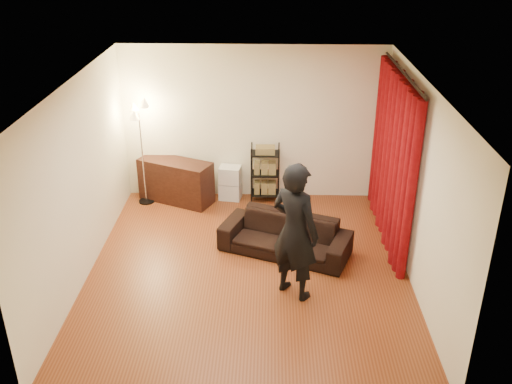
{
  "coord_description": "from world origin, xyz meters",
  "views": [
    {
      "loc": [
        0.29,
        -6.83,
        4.52
      ],
      "look_at": [
        0.1,
        0.3,
        1.1
      ],
      "focal_mm": 40.0,
      "sensor_mm": 36.0,
      "label": 1
    }
  ],
  "objects_px": {
    "floor_lamp": "(142,154)",
    "media_cabinet": "(176,181)",
    "wire_shelf": "(265,174)",
    "sofa": "(285,236)",
    "person": "(295,231)",
    "storage_boxes": "(230,183)"
  },
  "relations": [
    {
      "from": "sofa",
      "to": "wire_shelf",
      "type": "relative_size",
      "value": 1.84
    },
    {
      "from": "person",
      "to": "storage_boxes",
      "type": "distance_m",
      "value": 3.07
    },
    {
      "from": "floor_lamp",
      "to": "media_cabinet",
      "type": "bearing_deg",
      "value": 8.61
    },
    {
      "from": "sofa",
      "to": "floor_lamp",
      "type": "height_order",
      "value": "floor_lamp"
    },
    {
      "from": "media_cabinet",
      "to": "floor_lamp",
      "type": "height_order",
      "value": "floor_lamp"
    },
    {
      "from": "media_cabinet",
      "to": "storage_boxes",
      "type": "bearing_deg",
      "value": 29.39
    },
    {
      "from": "media_cabinet",
      "to": "wire_shelf",
      "type": "distance_m",
      "value": 1.57
    },
    {
      "from": "storage_boxes",
      "to": "sofa",
      "type": "bearing_deg",
      "value": -62.37
    },
    {
      "from": "wire_shelf",
      "to": "media_cabinet",
      "type": "bearing_deg",
      "value": -157.83
    },
    {
      "from": "floor_lamp",
      "to": "wire_shelf",
      "type": "bearing_deg",
      "value": 3.18
    },
    {
      "from": "sofa",
      "to": "person",
      "type": "height_order",
      "value": "person"
    },
    {
      "from": "media_cabinet",
      "to": "wire_shelf",
      "type": "bearing_deg",
      "value": 25.56
    },
    {
      "from": "storage_boxes",
      "to": "wire_shelf",
      "type": "relative_size",
      "value": 0.6
    },
    {
      "from": "storage_boxes",
      "to": "person",
      "type": "bearing_deg",
      "value": -69.94
    },
    {
      "from": "person",
      "to": "floor_lamp",
      "type": "xyz_separation_m",
      "value": [
        -2.51,
        2.66,
        -0.02
      ]
    },
    {
      "from": "sofa",
      "to": "storage_boxes",
      "type": "xyz_separation_m",
      "value": [
        -0.94,
        1.79,
        0.03
      ]
    },
    {
      "from": "storage_boxes",
      "to": "floor_lamp",
      "type": "xyz_separation_m",
      "value": [
        -1.48,
        -0.17,
        0.6
      ]
    },
    {
      "from": "wire_shelf",
      "to": "floor_lamp",
      "type": "bearing_deg",
      "value": -155.96
    },
    {
      "from": "media_cabinet",
      "to": "floor_lamp",
      "type": "distance_m",
      "value": 0.76
    },
    {
      "from": "sofa",
      "to": "wire_shelf",
      "type": "distance_m",
      "value": 1.79
    },
    {
      "from": "sofa",
      "to": "person",
      "type": "xyz_separation_m",
      "value": [
        0.09,
        -1.03,
        0.66
      ]
    },
    {
      "from": "sofa",
      "to": "floor_lamp",
      "type": "distance_m",
      "value": 2.98
    }
  ]
}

